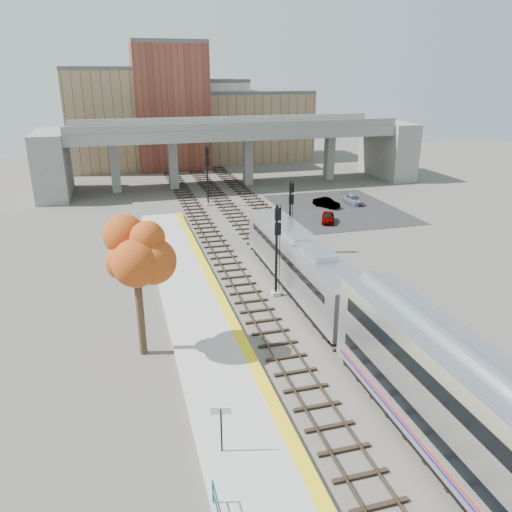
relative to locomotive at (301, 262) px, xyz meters
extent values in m
plane|color=#47423D|center=(-1.00, -6.55, -2.28)|extent=(160.00, 160.00, 0.00)
cube|color=#9E9E99|center=(-8.25, -6.55, -2.10)|extent=(4.50, 60.00, 0.35)
cube|color=yellow|center=(-6.35, -6.55, -1.92)|extent=(0.70, 60.00, 0.01)
cube|color=black|center=(-4.20, 5.95, -2.21)|extent=(2.50, 95.00, 0.14)
cube|color=brown|center=(-4.92, 5.95, -2.10)|extent=(0.07, 95.00, 0.14)
cube|color=brown|center=(-3.48, 5.95, -2.10)|extent=(0.07, 95.00, 0.14)
cube|color=black|center=(0.00, 5.95, -2.21)|extent=(2.50, 95.00, 0.14)
cube|color=brown|center=(-0.72, 5.95, -2.10)|extent=(0.07, 95.00, 0.14)
cube|color=brown|center=(0.72, 5.95, -2.10)|extent=(0.07, 95.00, 0.14)
cube|color=black|center=(4.00, 5.95, -2.21)|extent=(2.50, 95.00, 0.14)
cube|color=brown|center=(3.28, 5.95, -2.10)|extent=(0.07, 95.00, 0.14)
cube|color=brown|center=(4.72, 5.95, -2.10)|extent=(0.07, 95.00, 0.14)
cube|color=slate|center=(4.00, 38.45, 5.47)|extent=(46.00, 10.00, 1.50)
cube|color=slate|center=(4.00, 33.65, 6.72)|extent=(46.00, 0.20, 1.00)
cube|color=slate|center=(4.00, 43.25, 6.72)|extent=(46.00, 0.20, 1.00)
cube|color=slate|center=(-13.00, 38.45, 1.22)|extent=(1.20, 1.60, 7.00)
cube|color=slate|center=(-5.00, 38.45, 1.22)|extent=(1.20, 1.60, 7.00)
cube|color=slate|center=(6.00, 38.45, 1.22)|extent=(1.20, 1.60, 7.00)
cube|color=slate|center=(19.00, 38.45, 1.22)|extent=(1.20, 1.60, 7.00)
cube|color=slate|center=(-21.00, 38.45, 1.97)|extent=(4.00, 12.00, 8.50)
cube|color=slate|center=(29.00, 38.45, 1.97)|extent=(4.00, 12.00, 8.50)
cube|color=#947856|center=(-11.00, 58.45, 5.72)|extent=(18.00, 14.00, 16.00)
cube|color=#4C4C4F|center=(-11.00, 58.45, 14.02)|extent=(18.00, 14.00, 0.60)
cube|color=beige|center=(3.00, 63.45, 4.72)|extent=(16.00, 16.00, 14.00)
cube|color=#4C4C4F|center=(3.00, 63.45, 12.02)|extent=(16.00, 16.00, 0.60)
cube|color=brown|center=(-3.00, 55.45, 7.72)|extent=(12.00, 10.00, 20.00)
cube|color=#4C4C4F|center=(-3.00, 55.45, 18.02)|extent=(12.00, 10.00, 0.60)
cube|color=#947856|center=(13.00, 61.45, 3.72)|extent=(20.00, 14.00, 12.00)
cube|color=#4C4C4F|center=(13.00, 61.45, 10.02)|extent=(20.00, 14.00, 0.60)
cube|color=black|center=(13.00, 21.45, -2.26)|extent=(14.00, 18.00, 0.04)
cube|color=#A8AAB2|center=(0.00, -0.01, 0.07)|extent=(3.00, 19.00, 3.20)
cube|color=black|center=(0.00, 9.51, 0.67)|extent=(2.20, 0.06, 1.10)
cube|color=black|center=(0.00, -0.01, 0.67)|extent=(3.02, 16.15, 0.50)
cube|color=black|center=(0.00, -0.01, -1.78)|extent=(2.70, 17.10, 0.50)
cube|color=#A8AAB2|center=(0.00, -0.01, 1.87)|extent=(1.60, 9.50, 0.40)
cube|color=#9E9E99|center=(-2.10, -0.47, -2.13)|extent=(0.60, 0.60, 0.30)
cylinder|color=black|center=(-2.10, -0.47, 1.22)|extent=(0.20, 0.20, 6.99)
cube|color=black|center=(-2.10, -0.72, 4.11)|extent=(0.45, 0.18, 0.90)
cube|color=black|center=(-2.10, -0.72, 3.02)|extent=(0.45, 0.18, 0.90)
cube|color=#9E9E99|center=(2.00, 8.26, -2.13)|extent=(0.60, 0.60, 0.30)
cylinder|color=black|center=(2.00, 8.26, 1.09)|extent=(0.19, 0.19, 6.74)
cube|color=black|center=(2.00, 8.01, 3.88)|extent=(0.43, 0.18, 0.87)
cube|color=black|center=(2.00, 8.01, 2.82)|extent=(0.43, 0.18, 0.87)
cube|color=#9E9E99|center=(-2.10, 27.37, -2.13)|extent=(0.60, 0.60, 0.30)
cylinder|color=black|center=(-2.10, 27.37, 1.39)|extent=(0.21, 0.21, 7.34)
cube|color=black|center=(-2.10, 27.12, 4.44)|extent=(0.47, 0.18, 0.94)
cube|color=black|center=(-2.10, 27.12, 3.28)|extent=(0.47, 0.18, 0.94)
cylinder|color=black|center=(-9.50, -15.91, -0.83)|extent=(0.08, 0.08, 2.20)
cube|color=white|center=(-9.50, -15.91, 0.17)|extent=(0.88, 0.29, 0.35)
cylinder|color=#382619|center=(-12.24, -6.21, 0.77)|extent=(0.44, 0.44, 6.10)
ellipsoid|color=#B96518|center=(-12.24, -6.21, 4.26)|extent=(3.60, 3.60, 4.36)
imported|color=#99999E|center=(9.38, 16.29, -1.66)|extent=(2.62, 3.65, 1.15)
imported|color=#99999E|center=(11.82, 22.43, -1.67)|extent=(2.80, 3.60, 1.14)
imported|color=#99999E|center=(15.80, 23.18, -1.69)|extent=(1.63, 3.79, 1.09)
camera|label=1|loc=(-12.76, -33.05, 13.57)|focal=35.00mm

